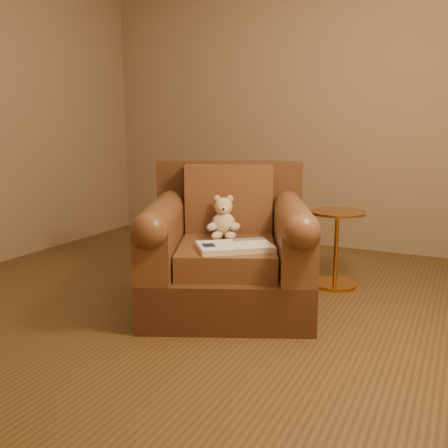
% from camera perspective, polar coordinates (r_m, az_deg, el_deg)
% --- Properties ---
extents(floor, '(4.00, 4.00, 0.00)m').
position_cam_1_polar(floor, '(3.54, -3.99, -8.62)').
color(floor, brown).
rests_on(floor, ground).
extents(room, '(4.02, 4.02, 2.71)m').
position_cam_1_polar(room, '(3.37, -4.41, 19.98)').
color(room, '#8F7758').
rests_on(room, ground).
extents(armchair, '(1.37, 1.34, 0.95)m').
position_cam_1_polar(armchair, '(3.33, 0.43, -3.27)').
color(armchair, '#492B18').
rests_on(armchair, floor).
extents(teddy_bear, '(0.21, 0.24, 0.29)m').
position_cam_1_polar(teddy_bear, '(3.38, -0.06, 0.31)').
color(teddy_bear, beige).
rests_on(teddy_bear, armchair).
extents(guidebook, '(0.52, 0.49, 0.04)m').
position_cam_1_polar(guidebook, '(3.06, 1.24, -2.60)').
color(guidebook, beige).
rests_on(guidebook, armchair).
extents(side_table, '(0.41, 0.41, 0.58)m').
position_cam_1_polar(side_table, '(3.83, 12.69, -2.48)').
color(side_table, '#D4873A').
rests_on(side_table, floor).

